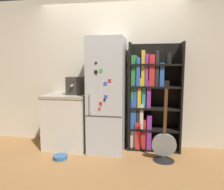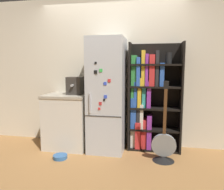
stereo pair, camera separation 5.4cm
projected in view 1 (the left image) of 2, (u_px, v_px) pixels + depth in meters
ground_plane at (106, 152)px, 3.60m from camera, size 16.00×16.00×0.00m
wall_back at (111, 72)px, 3.90m from camera, size 8.00×0.05×2.60m
refrigerator at (107, 95)px, 3.61m from camera, size 0.58×0.67×1.85m
bookshelf at (148, 99)px, 3.67m from camera, size 0.86×0.36×1.78m
kitchen_counter at (68, 121)px, 3.79m from camera, size 0.74×0.67×0.92m
espresso_machine at (75, 86)px, 3.71m from camera, size 0.25×0.31×0.30m
guitar at (164, 149)px, 3.24m from camera, size 0.36×0.32×1.20m
pet_bowl at (60, 157)px, 3.31m from camera, size 0.22×0.22×0.06m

